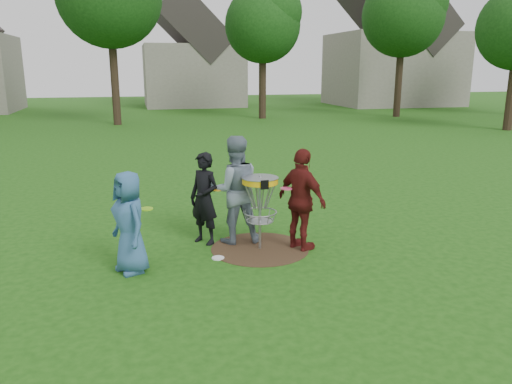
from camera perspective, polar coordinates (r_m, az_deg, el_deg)
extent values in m
plane|color=#19470F|center=(9.22, 0.45, -6.48)|extent=(100.00, 100.00, 0.00)
cylinder|color=#47331E|center=(9.22, 0.45, -6.46)|extent=(1.80, 1.80, 0.01)
imported|color=#305984|center=(8.22, -14.26, -3.38)|extent=(0.82, 0.96, 1.67)
imported|color=black|center=(9.32, -5.92, -0.75)|extent=(0.73, 0.75, 1.73)
imported|color=slate|center=(9.31, -2.47, 0.26)|extent=(0.99, 0.78, 2.03)
imported|color=#581614|center=(8.97, 5.26, -0.90)|extent=(0.90, 1.17, 1.86)
cylinder|color=white|center=(8.79, -4.36, -7.53)|extent=(0.22, 0.22, 0.02)
cylinder|color=#9EA0A5|center=(9.00, 0.46, -2.37)|extent=(0.05, 0.05, 1.38)
cylinder|color=#ECB20C|center=(8.85, 0.46, 1.30)|extent=(0.64, 0.64, 0.10)
cylinder|color=#9EA0A5|center=(8.84, 0.46, 1.65)|extent=(0.66, 0.66, 0.01)
cube|color=black|center=(8.55, 1.00, 0.83)|extent=(0.14, 0.02, 0.16)
torus|color=#9EA0A5|center=(9.00, 0.46, -2.31)|extent=(0.62, 0.62, 0.02)
torus|color=#9EA0A5|center=(9.05, 0.45, -3.28)|extent=(0.50, 0.50, 0.02)
cylinder|color=#9EA0A5|center=(9.05, 0.45, -3.34)|extent=(0.44, 0.44, 0.01)
cylinder|color=#86D117|center=(8.23, -12.44, -1.89)|extent=(0.22, 0.22, 0.02)
cylinder|color=orange|center=(9.16, -4.35, 0.30)|extent=(0.22, 0.22, 0.02)
cylinder|color=#FF43BA|center=(9.08, -1.18, 1.39)|extent=(0.22, 0.22, 0.02)
cylinder|color=#FF437D|center=(8.90, 3.49, 0.41)|extent=(0.22, 0.22, 0.02)
cylinder|color=#38281C|center=(29.89, -15.81, 11.82)|extent=(0.46, 0.46, 4.62)
cylinder|color=#38281C|center=(32.43, 0.74, 11.74)|extent=(0.46, 0.46, 3.78)
sphere|color=#164211|center=(32.50, 0.76, 18.57)|extent=(4.68, 4.68, 4.68)
cylinder|color=#38281C|center=(34.88, 15.96, 11.73)|extent=(0.46, 0.46, 4.20)
sphere|color=#164211|center=(35.01, 16.46, 18.76)|extent=(5.20, 5.20, 5.20)
cylinder|color=#38281C|center=(29.47, 27.10, 9.57)|extent=(0.46, 0.46, 3.36)
cube|color=gray|center=(43.67, -7.24, 13.05)|extent=(8.00, 7.00, 5.00)
cube|color=#2D2826|center=(43.78, -7.41, 18.21)|extent=(6.11, 7.14, 6.11)
cube|color=gray|center=(46.03, 15.35, 13.35)|extent=(10.00, 8.00, 6.00)
cube|color=#2D2826|center=(46.26, 15.76, 19.29)|extent=(7.64, 8.16, 7.64)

